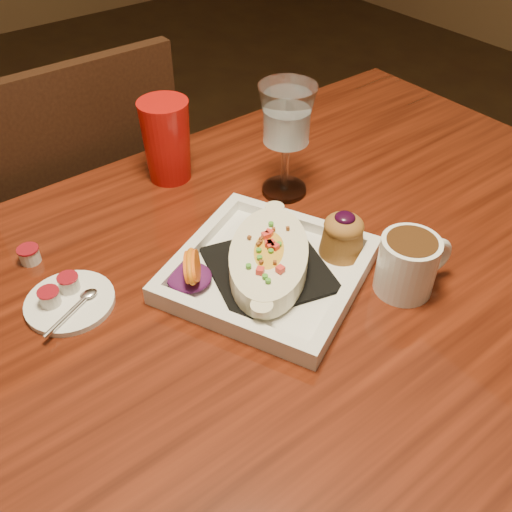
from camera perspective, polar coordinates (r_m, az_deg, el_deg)
table at (r=0.88m, az=-1.06°, el=-8.98°), size 1.50×0.90×0.75m
chair_far at (r=1.40m, az=-16.74°, el=3.18°), size 0.42×0.42×0.93m
plate at (r=0.83m, az=1.98°, el=-0.49°), size 0.34×0.34×0.08m
coffee_mug at (r=0.82m, az=15.06°, el=-0.64°), size 0.12×0.08×0.09m
goblet at (r=0.95m, az=3.09°, el=13.31°), size 0.09×0.09×0.20m
saucer at (r=0.84m, az=-18.33°, el=-4.25°), size 0.12×0.12×0.08m
creamer_loose at (r=0.93m, az=-21.73°, el=0.12°), size 0.03×0.03×0.03m
red_tumbler at (r=1.03m, az=-8.92°, el=11.30°), size 0.09×0.09×0.15m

